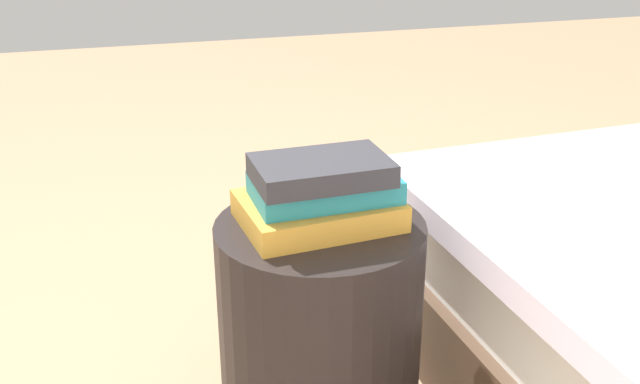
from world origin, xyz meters
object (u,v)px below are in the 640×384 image
(side_table, at_px, (320,333))
(book_ochre, at_px, (317,211))
(book_teal, at_px, (325,188))
(book_charcoal, at_px, (322,170))

(side_table, xyz_separation_m, book_ochre, (0.00, -0.01, 0.27))
(side_table, relative_size, book_teal, 1.81)
(book_charcoal, bearing_deg, side_table, -85.22)
(book_ochre, distance_m, book_charcoal, 0.09)
(side_table, height_order, book_ochre, book_ochre)
(book_ochre, xyz_separation_m, book_teal, (-0.01, 0.00, 0.05))
(book_ochre, bearing_deg, book_charcoal, 97.30)
(side_table, distance_m, book_charcoal, 0.36)
(book_charcoal, bearing_deg, book_ochre, -79.31)
(side_table, xyz_separation_m, book_charcoal, (-0.00, 0.01, 0.36))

